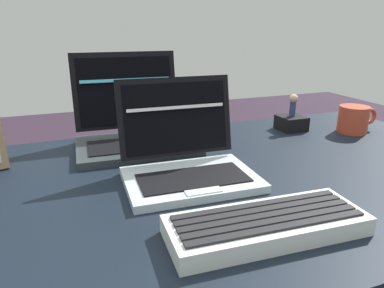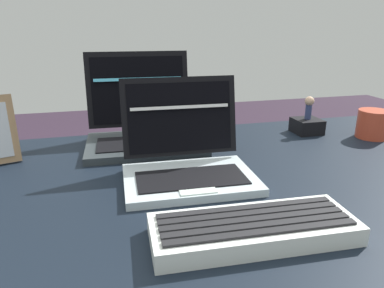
% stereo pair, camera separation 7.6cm
% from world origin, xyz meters
% --- Properties ---
extents(desk, '(1.76, 0.80, 0.73)m').
position_xyz_m(desk, '(0.00, 0.00, 0.65)').
color(desk, black).
rests_on(desk, ground).
extents(laptop_front, '(0.29, 0.24, 0.21)m').
position_xyz_m(laptop_front, '(0.06, 0.02, 0.77)').
color(laptop_front, '#B1C0C6').
rests_on(laptop_front, desk).
extents(laptop_rear, '(0.33, 0.28, 0.25)m').
position_xyz_m(laptop_rear, '(-0.00, 0.28, 0.78)').
color(laptop_rear, '#2E3538').
rests_on(laptop_rear, desk).
extents(external_keyboard, '(0.33, 0.13, 0.04)m').
position_xyz_m(external_keyboard, '(0.11, -0.25, 0.75)').
color(external_keyboard, silver).
rests_on(external_keyboard, desk).
extents(figurine_stand, '(0.08, 0.08, 0.05)m').
position_xyz_m(figurine_stand, '(0.51, 0.25, 0.75)').
color(figurine_stand, black).
rests_on(figurine_stand, desk).
extents(figurine, '(0.03, 0.03, 0.07)m').
position_xyz_m(figurine, '(0.51, 0.25, 0.82)').
color(figurine, navy).
rests_on(figurine, figurine_stand).
extents(coffee_mug, '(0.14, 0.09, 0.08)m').
position_xyz_m(coffee_mug, '(0.68, 0.16, 0.77)').
color(coffee_mug, '#B44029').
rests_on(coffee_mug, desk).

